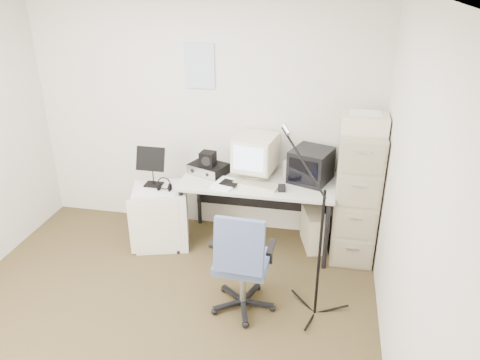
% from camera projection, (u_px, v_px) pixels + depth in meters
% --- Properties ---
extents(floor, '(3.60, 3.60, 0.01)m').
position_uv_depth(floor, '(149.00, 332.00, 3.72)').
color(floor, '#392E19').
rests_on(floor, ground).
extents(wall_back, '(3.60, 0.02, 2.50)m').
position_uv_depth(wall_back, '(204.00, 115.00, 4.79)').
color(wall_back, beige).
rests_on(wall_back, ground).
extents(wall_right, '(0.02, 3.60, 2.50)m').
position_uv_depth(wall_right, '(409.00, 216.00, 2.87)').
color(wall_right, beige).
rests_on(wall_right, ground).
extents(wall_calendar, '(0.30, 0.02, 0.44)m').
position_uv_depth(wall_calendar, '(200.00, 66.00, 4.57)').
color(wall_calendar, white).
rests_on(wall_calendar, wall_back).
extents(filing_cabinet, '(0.40, 0.60, 1.30)m').
position_uv_depth(filing_cabinet, '(356.00, 194.00, 4.48)').
color(filing_cabinet, tan).
rests_on(filing_cabinet, floor).
extents(printer, '(0.41, 0.28, 0.16)m').
position_uv_depth(printer, '(365.00, 123.00, 4.13)').
color(printer, beige).
rests_on(printer, filing_cabinet).
extents(desk, '(1.50, 0.70, 0.73)m').
position_uv_depth(desk, '(257.00, 213.00, 4.74)').
color(desk, silver).
rests_on(desk, floor).
extents(crt_monitor, '(0.44, 0.46, 0.42)m').
position_uv_depth(crt_monitor, '(256.00, 156.00, 4.60)').
color(crt_monitor, beige).
rests_on(crt_monitor, desk).
extents(crt_tv, '(0.46, 0.47, 0.32)m').
position_uv_depth(crt_tv, '(311.00, 165.00, 4.51)').
color(crt_tv, black).
rests_on(crt_tv, desk).
extents(desk_speaker, '(0.12, 0.12, 0.17)m').
position_uv_depth(desk_speaker, '(289.00, 168.00, 4.63)').
color(desk_speaker, beige).
rests_on(desk_speaker, desk).
extents(keyboard, '(0.48, 0.26, 0.03)m').
position_uv_depth(keyboard, '(255.00, 185.00, 4.45)').
color(keyboard, beige).
rests_on(keyboard, desk).
extents(mouse, '(0.08, 0.13, 0.04)m').
position_uv_depth(mouse, '(282.00, 188.00, 4.38)').
color(mouse, black).
rests_on(mouse, desk).
extents(radio_receiver, '(0.43, 0.37, 0.10)m').
position_uv_depth(radio_receiver, '(209.00, 168.00, 4.71)').
color(radio_receiver, black).
rests_on(radio_receiver, desk).
extents(radio_speaker, '(0.16, 0.15, 0.14)m').
position_uv_depth(radio_speaker, '(208.00, 159.00, 4.63)').
color(radio_speaker, black).
rests_on(radio_speaker, radio_receiver).
extents(papers, '(0.27, 0.32, 0.02)m').
position_uv_depth(papers, '(226.00, 184.00, 4.48)').
color(papers, white).
rests_on(papers, desk).
extents(pc_tower, '(0.29, 0.46, 0.39)m').
position_uv_depth(pc_tower, '(314.00, 229.00, 4.78)').
color(pc_tower, beige).
rests_on(pc_tower, floor).
extents(office_chair, '(0.57, 0.57, 0.95)m').
position_uv_depth(office_chair, '(243.00, 260.00, 3.79)').
color(office_chair, '#4D5C84').
rests_on(office_chair, floor).
extents(side_cart, '(0.62, 0.54, 0.64)m').
position_uv_depth(side_cart, '(162.00, 216.00, 4.76)').
color(side_cart, silver).
rests_on(side_cart, floor).
extents(music_stand, '(0.32, 0.26, 0.42)m').
position_uv_depth(music_stand, '(152.00, 166.00, 4.59)').
color(music_stand, black).
rests_on(music_stand, side_cart).
extents(headphones, '(0.19, 0.19, 0.03)m').
position_uv_depth(headphones, '(164.00, 186.00, 4.55)').
color(headphones, black).
rests_on(headphones, side_cart).
extents(mic_stand, '(0.03, 0.03, 1.49)m').
position_uv_depth(mic_stand, '(321.00, 236.00, 3.61)').
color(mic_stand, black).
rests_on(mic_stand, floor).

